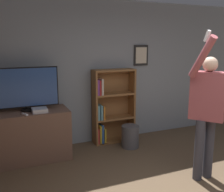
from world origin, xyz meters
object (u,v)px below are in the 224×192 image
Objects in this scene: television at (27,89)px; person at (207,107)px; game_console at (40,110)px; bookshelf at (110,108)px; waste_bin at (130,136)px.

person is at bearing -36.89° from television.
game_console is 2.53m from person.
person is at bearing -69.84° from bookshelf.
waste_bin is at bearing -60.57° from bookshelf.
television is at bearing -172.98° from bookshelf.
television is 1.62m from bookshelf.
television is 4.29× the size of game_console.
waste_bin is at bearing -7.32° from television.
person is (2.20, -1.65, -0.14)m from television.
bookshelf is 2.00m from person.
game_console is 1.73m from waste_bin.
person is (0.68, -1.84, 0.38)m from bookshelf.
television is 0.41m from game_console.
television is 2.76m from person.
person is (2.04, -1.49, 0.20)m from game_console.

